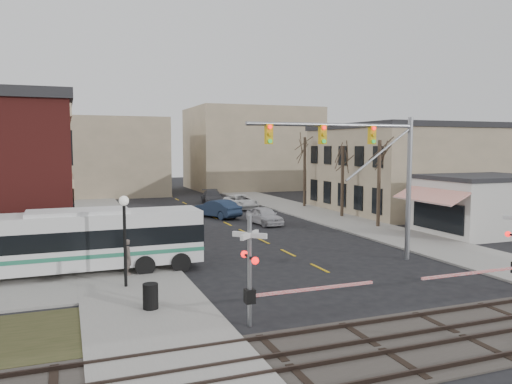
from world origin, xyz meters
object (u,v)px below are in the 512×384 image
transit_bus (79,240)px  car_c (241,202)px  pedestrian_near (128,257)px  rr_crossing_west (261,271)px  traffic_signal_mast (368,159)px  rr_crossing_east (510,249)px  car_a (265,216)px  car_b (217,209)px  car_d (213,197)px  street_lamp (124,221)px  pedestrian_far (112,242)px  trash_bin (151,296)px

transit_bus → car_c: 27.30m
car_c → pedestrian_near: (-13.92, -23.24, 0.29)m
transit_bus → rr_crossing_west: 11.31m
traffic_signal_mast → rr_crossing_east: 8.42m
traffic_signal_mast → rr_crossing_west: traffic_signal_mast is taller
car_a → car_c: size_ratio=0.82×
car_b → car_d: (2.52, 10.40, -0.06)m
traffic_signal_mast → car_c: traffic_signal_mast is taller
rr_crossing_west → rr_crossing_east: same height
transit_bus → car_a: bearing=38.6°
transit_bus → car_a: (14.55, 11.60, -1.03)m
rr_crossing_west → car_b: bearing=76.9°
rr_crossing_west → car_d: rr_crossing_west is taller
street_lamp → car_b: 22.63m
rr_crossing_east → street_lamp: size_ratio=1.37×
pedestrian_far → car_b: bearing=6.7°
rr_crossing_west → street_lamp: 7.61m
transit_bus → pedestrian_far: (1.79, 2.90, -0.76)m
trash_bin → rr_crossing_east: bearing=-11.8°
car_d → pedestrian_near: bearing=-105.3°
traffic_signal_mast → rr_crossing_east: (2.66, -7.04, -3.76)m
trash_bin → street_lamp: bearing=98.9°
traffic_signal_mast → pedestrian_near: 13.49m
rr_crossing_east → rr_crossing_west: bearing=178.6°
rr_crossing_west → pedestrian_far: rr_crossing_west is taller
transit_bus → traffic_signal_mast: bearing=-11.1°
transit_bus → rr_crossing_west: size_ratio=2.15×
rr_crossing_east → pedestrian_near: size_ratio=3.14×
car_a → pedestrian_near: size_ratio=2.39×
transit_bus → pedestrian_far: transit_bus is taller
street_lamp → car_c: 29.13m
transit_bus → car_d: bearing=61.8°
traffic_signal_mast → rr_crossing_west: size_ratio=1.76×
transit_bus → car_d: (14.58, 27.20, -1.01)m
rr_crossing_east → pedestrian_far: rr_crossing_east is taller
rr_crossing_west → car_a: rr_crossing_west is taller
transit_bus → car_c: size_ratio=2.33×
trash_bin → car_c: (13.72, 28.79, 0.11)m
car_b → car_c: car_b is taller
trash_bin → car_b: 25.49m
rr_crossing_west → rr_crossing_east: (11.51, -0.28, 0.00)m
traffic_signal_mast → rr_crossing_west: bearing=-142.6°
rr_crossing_west → car_a: (8.65, 21.25, -1.24)m
rr_crossing_west → pedestrian_near: (-3.68, 8.41, -0.96)m
traffic_signal_mast → car_c: 25.42m
traffic_signal_mast → car_c: (1.39, 24.89, -5.01)m
rr_crossing_west → pedestrian_near: size_ratio=3.14×
traffic_signal_mast → street_lamp: bearing=-178.2°
pedestrian_near → car_b: bearing=-23.2°
street_lamp → pedestrian_near: (0.35, 2.04, -2.05)m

